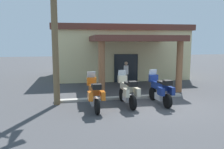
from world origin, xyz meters
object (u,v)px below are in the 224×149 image
object	(u,v)px
motorcycle_orange	(94,94)
pedestrian	(126,72)
motel_building	(118,51)
motorcycle_cream	(127,91)
motorcycle_blue	(160,90)

from	to	relation	value
motorcycle_orange	pedestrian	size ratio (longest dim) A/B	1.30
motorcycle_orange	motel_building	bearing A→B (deg)	-20.81
motel_building	motorcycle_cream	xyz separation A→B (m)	(-1.83, -9.36, -1.51)
pedestrian	motel_building	bearing A→B (deg)	93.58
motorcycle_blue	motel_building	bearing A→B (deg)	-4.16
motorcycle_blue	pedestrian	xyz separation A→B (m)	(-0.41, 4.64, 0.28)
motorcycle_orange	motorcycle_blue	size ratio (longest dim) A/B	1.00
motorcycle_orange	pedestrian	xyz separation A→B (m)	(2.84, 4.89, 0.28)
motorcycle_cream	motorcycle_blue	size ratio (longest dim) A/B	1.00
motorcycle_orange	pedestrian	distance (m)	5.66
motel_building	motorcycle_orange	bearing A→B (deg)	-107.18
motel_building	motorcycle_cream	distance (m)	9.66
motorcycle_orange	motorcycle_blue	xyz separation A→B (m)	(3.25, 0.25, 0.00)
motorcycle_orange	motorcycle_cream	world-z (taller)	same
motel_building	motorcycle_orange	size ratio (longest dim) A/B	5.11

